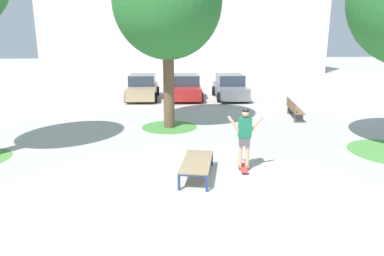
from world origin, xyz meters
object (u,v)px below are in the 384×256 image
(skate_box, at_px, (197,163))
(car_tan, at_px, (143,88))
(skater, at_px, (245,135))
(tree_mid_back, at_px, (167,2))
(car_red, at_px, (186,88))
(car_grey, at_px, (230,87))
(skateboard, at_px, (243,168))
(park_bench, at_px, (294,109))

(skate_box, height_order, car_tan, car_tan)
(skater, distance_m, tree_mid_back, 6.89)
(car_red, bearing_deg, car_tan, 176.06)
(skater, height_order, car_grey, skater)
(skateboard, height_order, park_bench, park_bench)
(skater, xyz_separation_m, car_grey, (2.01, 12.25, -0.38))
(car_tan, bearing_deg, skate_box, -80.99)
(car_tan, bearing_deg, tree_mid_back, -78.81)
(tree_mid_back, bearing_deg, car_red, 79.99)
(car_red, bearing_deg, skateboard, -86.71)
(car_tan, bearing_deg, skater, -74.75)
(skate_box, relative_size, car_tan, 0.47)
(skater, relative_size, park_bench, 0.69)
(skateboard, distance_m, car_red, 12.48)
(tree_mid_back, bearing_deg, car_tan, 101.19)
(skateboard, relative_size, car_tan, 0.19)
(tree_mid_back, height_order, park_bench, tree_mid_back)
(skate_box, xyz_separation_m, car_tan, (-2.06, 12.99, 0.28))
(car_red, bearing_deg, tree_mid_back, -100.01)
(skate_box, distance_m, park_bench, 8.72)
(skateboard, xyz_separation_m, car_grey, (2.01, 12.25, 0.61))
(skateboard, height_order, car_red, car_red)
(skater, xyz_separation_m, car_red, (-0.72, 12.44, -0.38))
(skateboard, height_order, skater, skater)
(car_tan, distance_m, park_bench, 9.62)
(car_grey, bearing_deg, tree_mid_back, -119.73)
(skate_box, xyz_separation_m, car_grey, (3.40, 12.61, 0.28))
(skate_box, distance_m, tree_mid_back, 7.32)
(skateboard, relative_size, park_bench, 0.34)
(car_tan, xyz_separation_m, park_bench, (7.42, -6.12, -0.24))
(tree_mid_back, relative_size, car_tan, 1.73)
(tree_mid_back, xyz_separation_m, park_bench, (5.96, 1.26, -4.62))
(car_tan, bearing_deg, car_red, -3.94)
(skateboard, xyz_separation_m, car_tan, (-3.44, 12.63, 0.61))
(skater, xyz_separation_m, park_bench, (3.97, 6.51, -0.62))
(skate_box, bearing_deg, tree_mid_back, 96.10)
(skateboard, bearing_deg, car_tan, 105.25)
(skater, height_order, park_bench, skater)
(car_tan, height_order, car_grey, same)
(skater, distance_m, car_tan, 13.10)
(tree_mid_back, relative_size, car_red, 1.72)
(car_tan, height_order, car_red, same)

